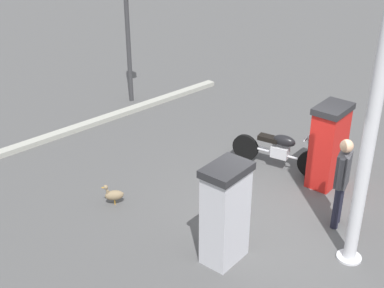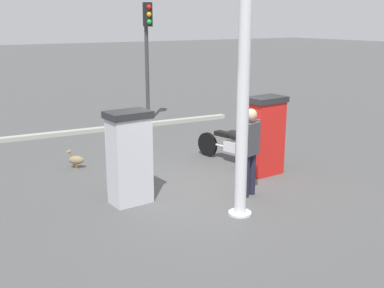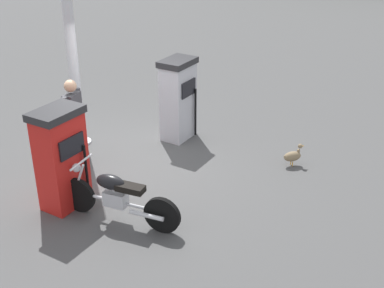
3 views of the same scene
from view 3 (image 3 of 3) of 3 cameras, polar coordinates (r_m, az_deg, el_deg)
ground_plane at (r=9.62m, az=-7.28°, el=-2.43°), size 120.00×120.00×0.00m
fuel_pump_near at (r=8.23m, az=-14.54°, el=-1.55°), size 0.59×0.84×1.68m
fuel_pump_far at (r=10.34m, az=-1.57°, el=5.12°), size 0.58×0.80×1.70m
motorcycle_near_pump at (r=7.85m, az=-8.54°, el=-5.90°), size 2.04×0.66×0.93m
attendant_person at (r=9.44m, az=-13.23°, el=2.97°), size 0.30×0.57×1.67m
wandering_duck at (r=9.64m, az=11.33°, el=-1.31°), size 0.35×0.39×0.43m
canopy_support_pole at (r=9.96m, az=-13.54°, el=11.25°), size 0.40×0.40×4.41m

